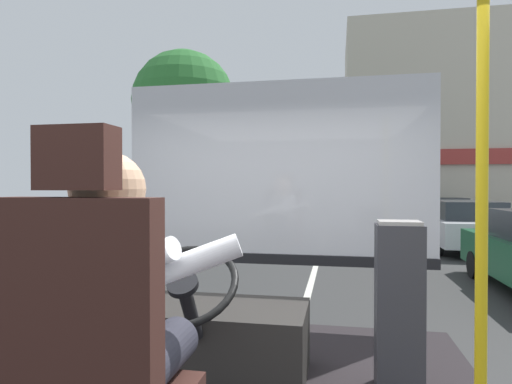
# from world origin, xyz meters

# --- Properties ---
(ground) EXTENTS (18.00, 44.00, 0.06)m
(ground) POSITION_xyz_m (0.00, 8.80, -0.02)
(ground) COLOR #313131
(driver_seat) EXTENTS (0.48, 0.48, 1.27)m
(driver_seat) POSITION_xyz_m (-0.23, -0.61, 1.25)
(driver_seat) COLOR black
(driver_seat) RESTS_ON bus_floor
(bus_driver) EXTENTS (0.76, 0.54, 0.80)m
(bus_driver) POSITION_xyz_m (-0.23, -0.50, 1.43)
(bus_driver) COLOR #282833
(bus_driver) RESTS_ON driver_seat
(steering_console) EXTENTS (1.10, 1.00, 0.79)m
(steering_console) POSITION_xyz_m (-0.23, 0.58, 0.95)
(steering_console) COLOR #282623
(steering_console) RESTS_ON bus_floor
(handrail_pole) EXTENTS (0.04, 0.04, 1.90)m
(handrail_pole) POSITION_xyz_m (1.03, -0.05, 1.68)
(handrail_pole) COLOR gold
(handrail_pole) RESTS_ON bus_floor
(fare_box) EXTENTS (0.24, 0.20, 0.91)m
(fare_box) POSITION_xyz_m (0.82, 0.59, 1.18)
(fare_box) COLOR #333338
(fare_box) RESTS_ON bus_floor
(windshield_panel) EXTENTS (2.50, 0.08, 1.48)m
(windshield_panel) POSITION_xyz_m (0.00, 1.62, 1.78)
(windshield_panel) COLOR silver
(street_tree) EXTENTS (3.23, 3.23, 6.09)m
(street_tree) POSITION_xyz_m (-4.29, 11.02, 4.46)
(street_tree) COLOR #4C3828
(street_tree) RESTS_ON ground
(shop_building) EXTENTS (9.64, 5.78, 8.74)m
(shop_building) POSITION_xyz_m (5.67, 18.83, 4.37)
(shop_building) COLOR #BCB29E
(shop_building) RESTS_ON ground
(parked_car_white) EXTENTS (1.94, 4.40, 1.42)m
(parked_car_white) POSITION_xyz_m (4.02, 11.41, 0.73)
(parked_car_white) COLOR silver
(parked_car_white) RESTS_ON ground
(parked_car_silver) EXTENTS (1.99, 4.27, 1.39)m
(parked_car_silver) POSITION_xyz_m (4.34, 15.93, 0.72)
(parked_car_silver) COLOR silver
(parked_car_silver) RESTS_ON ground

